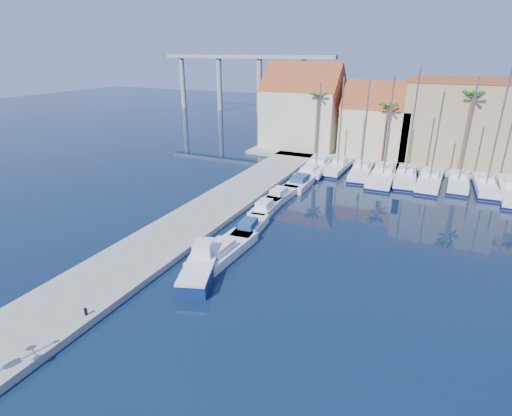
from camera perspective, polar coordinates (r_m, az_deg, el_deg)
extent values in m
plane|color=black|center=(25.23, -8.04, -16.67)|extent=(260.00, 260.00, 0.00)
cube|color=gray|center=(39.20, -8.45, -1.60)|extent=(6.00, 77.00, 0.50)
cube|color=gray|center=(66.08, 23.47, 6.44)|extent=(54.00, 16.00, 0.50)
cylinder|color=black|center=(27.14, -23.15, -13.47)|extent=(0.18, 0.18, 0.46)
cube|color=navy|center=(30.01, -7.94, -8.78)|extent=(4.07, 6.57, 0.94)
cube|color=white|center=(29.72, -8.00, -7.83)|extent=(4.07, 6.57, 0.21)
cube|color=white|center=(30.52, -7.53, -5.75)|extent=(1.84, 2.02, 1.14)
cube|color=white|center=(32.58, -4.65, -6.16)|extent=(2.74, 7.55, 0.80)
cube|color=white|center=(31.71, -5.41, -5.59)|extent=(1.79, 2.68, 0.60)
cube|color=white|center=(36.49, -0.82, -2.91)|extent=(2.30, 5.76, 0.80)
cube|color=navy|center=(35.73, -1.14, -2.24)|extent=(1.43, 2.07, 0.60)
cube|color=white|center=(41.06, 1.45, -0.04)|extent=(2.06, 5.73, 0.80)
cube|color=white|center=(40.32, 1.17, 0.61)|extent=(1.35, 2.03, 0.60)
cube|color=white|center=(44.79, 3.59, 1.80)|extent=(2.32, 6.08, 0.80)
cube|color=white|center=(44.05, 3.27, 2.43)|extent=(1.48, 2.18, 0.60)
cube|color=white|center=(49.67, 6.51, 3.72)|extent=(2.42, 7.32, 0.80)
cube|color=navy|center=(48.80, 6.27, 4.26)|extent=(1.66, 2.57, 0.60)
cube|color=white|center=(54.12, 8.01, 5.15)|extent=(2.87, 7.31, 0.80)
cube|color=white|center=(53.29, 7.75, 5.69)|extent=(1.80, 2.63, 0.60)
cube|color=white|center=(56.52, 8.71, 5.92)|extent=(3.81, 11.30, 1.00)
cube|color=#0D1145|center=(56.61, 8.70, 5.61)|extent=(3.87, 11.36, 0.28)
cube|color=white|center=(57.37, 9.00, 6.97)|extent=(2.29, 3.49, 0.60)
cylinder|color=slate|center=(54.73, 8.93, 11.65)|extent=(0.20, 0.20, 10.63)
cube|color=white|center=(56.57, 11.64, 5.74)|extent=(2.48, 8.68, 1.00)
cube|color=#0D1145|center=(56.65, 11.62, 5.43)|extent=(2.54, 8.74, 0.28)
cube|color=white|center=(57.17, 11.94, 6.71)|extent=(1.64, 2.63, 0.60)
cylinder|color=slate|center=(54.83, 12.01, 11.88)|extent=(0.20, 0.20, 11.42)
cube|color=white|center=(55.25, 14.81, 5.08)|extent=(3.08, 9.42, 1.00)
cube|color=#0D1145|center=(55.34, 14.78, 4.77)|extent=(3.15, 9.48, 0.28)
cube|color=white|center=(55.93, 15.00, 6.11)|extent=(1.89, 2.90, 0.60)
cylinder|color=slate|center=(53.46, 15.37, 11.18)|extent=(0.20, 0.20, 11.12)
cube|color=white|center=(54.10, 17.73, 4.42)|extent=(3.05, 11.15, 1.00)
cube|color=#0D1145|center=(54.19, 17.69, 4.10)|extent=(3.11, 11.21, 0.28)
cube|color=white|center=(54.95, 17.98, 5.52)|extent=(2.07, 3.36, 0.60)
cylinder|color=slate|center=(52.13, 18.45, 11.02)|extent=(0.20, 0.20, 11.86)
cube|color=white|center=(54.59, 20.51, 4.22)|extent=(3.33, 9.91, 1.00)
cube|color=#0D1145|center=(54.68, 20.46, 3.90)|extent=(3.39, 9.98, 0.28)
cube|color=white|center=(55.31, 20.64, 5.29)|extent=(2.01, 3.06, 0.60)
cylinder|color=slate|center=(52.61, 21.49, 11.32)|extent=(0.20, 0.20, 12.93)
cube|color=white|center=(54.02, 23.57, 3.60)|extent=(2.91, 9.96, 1.00)
cube|color=#0D1145|center=(54.11, 23.52, 3.28)|extent=(2.97, 10.02, 0.28)
cube|color=white|center=(54.75, 23.79, 4.67)|extent=(1.90, 3.02, 0.60)
cylinder|color=slate|center=(52.25, 24.44, 9.31)|extent=(0.20, 0.20, 10.23)
cube|color=white|center=(54.79, 26.92, 3.29)|extent=(2.38, 8.60, 1.00)
cube|color=#0D1145|center=(54.88, 26.86, 2.97)|extent=(2.44, 8.66, 0.28)
cube|color=white|center=(55.40, 27.07, 4.31)|extent=(1.60, 2.60, 0.60)
cylinder|color=slate|center=(52.96, 28.09, 9.77)|extent=(0.20, 0.20, 11.89)
cube|color=white|center=(54.70, 29.91, 2.70)|extent=(2.64, 8.57, 1.00)
cube|color=#0D1145|center=(54.78, 29.85, 2.39)|extent=(2.71, 8.64, 0.28)
cube|color=white|center=(55.29, 29.98, 3.74)|extent=(1.67, 2.62, 0.60)
cylinder|color=slate|center=(52.76, 31.41, 9.93)|extent=(0.20, 0.20, 13.34)
cube|color=beige|center=(67.62, 6.64, 12.50)|extent=(12.00, 9.00, 9.00)
cube|color=brown|center=(67.07, 6.81, 16.30)|extent=(12.30, 9.00, 9.00)
cube|color=beige|center=(65.00, 16.81, 10.48)|extent=(10.00, 8.00, 7.00)
cube|color=brown|center=(64.47, 17.16, 13.52)|extent=(10.30, 8.00, 8.00)
cube|color=tan|center=(64.99, 26.89, 10.89)|extent=(14.00, 10.00, 11.00)
cube|color=brown|center=(64.40, 27.77, 15.89)|extent=(14.20, 10.20, 0.50)
cylinder|color=brown|center=(61.72, 8.67, 11.53)|extent=(0.36, 0.36, 9.00)
sphere|color=#205819|center=(61.13, 8.91, 15.55)|extent=(2.60, 2.60, 2.60)
cylinder|color=brown|center=(59.77, 17.97, 9.93)|extent=(0.36, 0.36, 8.00)
sphere|color=#205819|center=(59.18, 18.41, 13.57)|extent=(2.60, 2.60, 2.60)
cylinder|color=brown|center=(59.18, 27.77, 9.40)|extent=(0.36, 0.36, 10.00)
sphere|color=#205819|center=(58.56, 28.61, 14.01)|extent=(2.60, 2.60, 2.60)
cube|color=#9E9E99|center=(110.01, -1.53, 20.80)|extent=(48.00, 2.20, 0.90)
cylinder|color=#9E9E99|center=(120.62, -10.42, 17.21)|extent=(1.40, 1.40, 14.00)
cylinder|color=#9E9E99|center=(114.13, -5.25, 17.23)|extent=(1.40, 1.40, 14.00)
cylinder|color=#9E9E99|center=(108.59, 0.48, 17.10)|extent=(1.40, 1.40, 14.00)
cylinder|color=#9E9E99|center=(104.15, 6.75, 16.76)|extent=(1.40, 1.40, 14.00)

